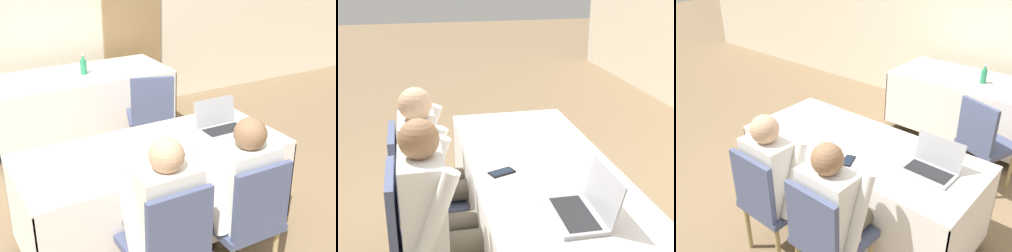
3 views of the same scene
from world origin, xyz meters
The scene contains 15 objects.
ground_plane centered at (0.00, 0.00, 0.00)m, with size 24.00×24.00×0.00m, color #846B4C.
wall_back centered at (0.00, 2.72, 1.35)m, with size 12.00×0.06×2.70m.
curtain_panel centered at (1.11, 2.66, 1.33)m, with size 0.77×0.04×2.65m.
conference_table_near centered at (0.00, 0.00, 0.58)m, with size 1.93×0.82×0.76m.
conference_table_far centered at (0.14, 1.97, 0.58)m, with size 1.93×0.82×0.76m.
laptop centered at (0.60, 0.03, 0.80)m, with size 0.36×0.28×0.22m.
cell_phone centered at (0.07, -0.25, 0.76)m, with size 0.12×0.16×0.01m.
paper_beside_laptop centered at (-0.65, 0.23, 0.76)m, with size 0.31×0.35×0.00m.
paper_centre_table centered at (-0.29, -0.11, 0.76)m, with size 0.28×0.34×0.00m.
water_bottle centered at (0.19, 1.94, 0.85)m, with size 0.07×0.07×0.21m.
chair_near_left centered at (-0.28, -0.72, 0.51)m, with size 0.44×0.44×0.92m.
chair_near_right centered at (0.28, -0.72, 0.51)m, with size 0.44×0.44×0.92m.
chair_far_spare centered at (0.57, 1.14, 0.51)m, with size 0.57×0.57×0.92m.
person_checkered_shirt centered at (-0.28, -0.61, 0.67)m, with size 0.50×0.52×1.18m.
person_white_shirt centered at (0.28, -0.61, 0.67)m, with size 0.50×0.52×1.18m.
Camera 1 is at (-1.37, -2.63, 2.21)m, focal length 50.00 mm.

